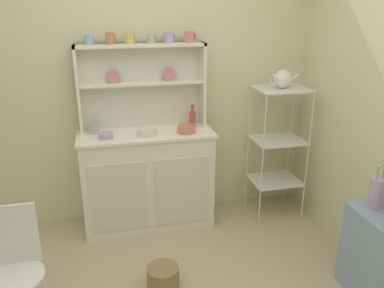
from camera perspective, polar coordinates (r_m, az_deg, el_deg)
wall_back at (r=3.54m, az=-8.11°, el=8.45°), size 3.84×0.05×2.50m
hutch_cabinet at (r=3.55m, az=-6.44°, el=-4.98°), size 1.16×0.45×0.89m
hutch_shelf_unit at (r=3.44m, az=-7.33°, el=9.26°), size 1.09×0.18×0.73m
bakers_rack at (r=3.68m, az=12.41°, el=1.03°), size 0.45×0.38×1.23m
side_shelf_blue at (r=3.03m, az=25.41°, el=-14.74°), size 0.28×0.48×0.64m
wire_chair at (r=2.62m, az=-24.69°, el=-15.34°), size 0.36×0.36×0.85m
floor_basket at (r=2.99m, az=-4.24°, el=-18.75°), size 0.23×0.23×0.16m
cup_sky_0 at (r=3.34m, az=-14.73°, el=14.43°), size 0.09×0.07×0.08m
cup_terracotta_1 at (r=3.33m, az=-11.81°, el=14.82°), size 0.08×0.07×0.09m
cup_gold_2 at (r=3.34m, az=-9.02°, el=14.94°), size 0.09×0.08×0.09m
cup_sage_3 at (r=3.36m, az=-5.92°, el=15.05°), size 0.08×0.07×0.08m
cup_lilac_4 at (r=3.38m, az=-3.33°, el=15.22°), size 0.10×0.08×0.09m
cup_rose_5 at (r=3.41m, az=-0.35°, el=15.33°), size 0.10×0.08×0.09m
bowl_mixing_large at (r=3.30m, az=-12.46°, el=1.23°), size 0.12×0.12×0.05m
bowl_floral_medium at (r=3.31m, az=-6.60°, el=1.78°), size 0.17×0.17×0.06m
bowl_cream_small at (r=3.36m, az=-0.83°, el=2.21°), size 0.15×0.15×0.06m
jam_bottle at (r=3.51m, az=0.06°, el=3.79°), size 0.06×0.06×0.20m
utensil_jar at (r=3.43m, az=-14.07°, el=2.44°), size 0.08×0.08×0.23m
porcelain_teapot at (r=3.55m, az=13.04°, el=9.19°), size 0.25×0.16×0.18m
flower_vase at (r=2.90m, az=25.30°, el=-6.34°), size 0.10×0.10×0.37m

